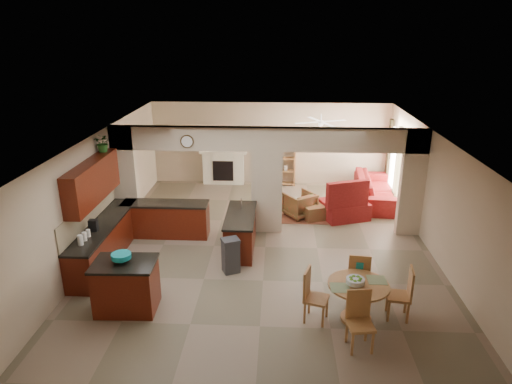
{
  "coord_description": "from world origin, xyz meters",
  "views": [
    {
      "loc": [
        0.28,
        -10.17,
        5.12
      ],
      "look_at": [
        -0.25,
        0.3,
        1.34
      ],
      "focal_mm": 32.0,
      "sensor_mm": 36.0,
      "label": 1
    }
  ],
  "objects_px": {
    "armchair": "(300,205)",
    "kitchen_island": "(126,286)",
    "dining_table": "(358,296)",
    "sofa": "(375,189)"
  },
  "relations": [
    {
      "from": "armchair",
      "to": "kitchen_island",
      "type": "bearing_deg",
      "value": 19.69
    },
    {
      "from": "kitchen_island",
      "to": "dining_table",
      "type": "distance_m",
      "value": 4.34
    },
    {
      "from": "kitchen_island",
      "to": "sofa",
      "type": "distance_m",
      "value": 8.45
    },
    {
      "from": "dining_table",
      "to": "sofa",
      "type": "relative_size",
      "value": 0.4
    },
    {
      "from": "sofa",
      "to": "armchair",
      "type": "height_order",
      "value": "sofa"
    },
    {
      "from": "dining_table",
      "to": "sofa",
      "type": "xyz_separation_m",
      "value": [
        1.52,
        6.22,
        -0.1
      ]
    },
    {
      "from": "kitchen_island",
      "to": "armchair",
      "type": "relative_size",
      "value": 1.52
    },
    {
      "from": "dining_table",
      "to": "sofa",
      "type": "distance_m",
      "value": 6.4
    },
    {
      "from": "dining_table",
      "to": "armchair",
      "type": "relative_size",
      "value": 1.42
    },
    {
      "from": "kitchen_island",
      "to": "armchair",
      "type": "xyz_separation_m",
      "value": [
        3.48,
        4.8,
        -0.15
      ]
    }
  ]
}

